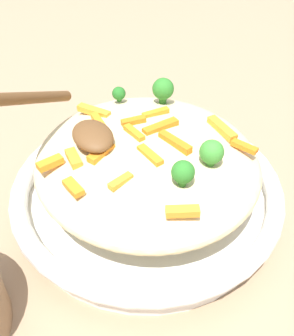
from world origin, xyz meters
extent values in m
plane|color=#9E7F60|center=(0.00, 0.00, 0.00)|extent=(2.40, 2.40, 0.00)
cylinder|color=white|center=(0.00, 0.00, 0.01)|extent=(0.28, 0.28, 0.02)
torus|color=white|center=(0.00, 0.00, 0.03)|extent=(0.31, 0.31, 0.02)
torus|color=black|center=(0.00, 0.00, 0.04)|extent=(0.30, 0.30, 0.00)
ellipsoid|color=beige|center=(0.00, 0.00, 0.07)|extent=(0.25, 0.24, 0.06)
cube|color=orange|center=(0.03, -0.01, 0.10)|extent=(0.03, 0.01, 0.01)
cube|color=orange|center=(-0.01, -0.10, 0.10)|extent=(0.01, 0.03, 0.01)
cube|color=orange|center=(0.00, -0.05, 0.10)|extent=(0.02, 0.03, 0.01)
cube|color=orange|center=(-0.04, 0.03, 0.10)|extent=(0.01, 0.03, 0.01)
cube|color=orange|center=(-0.03, 0.00, 0.10)|extent=(0.01, 0.03, 0.01)
cube|color=orange|center=(0.05, -0.05, 0.10)|extent=(0.01, 0.03, 0.01)
cube|color=orange|center=(-0.08, -0.03, 0.10)|extent=(0.04, 0.03, 0.01)
cube|color=orange|center=(0.05, 0.09, 0.10)|extent=(0.03, 0.02, 0.01)
cube|color=orange|center=(-0.01, -0.08, 0.10)|extent=(0.03, 0.01, 0.01)
cube|color=orange|center=(0.02, 0.08, 0.10)|extent=(0.04, 0.01, 0.01)
cube|color=orange|center=(-0.05, -0.03, 0.10)|extent=(0.03, 0.01, 0.01)
cube|color=orange|center=(-0.01, 0.02, 0.10)|extent=(0.01, 0.04, 0.01)
cube|color=orange|center=(-0.01, -0.01, 0.10)|extent=(0.03, 0.01, 0.01)
cube|color=orange|center=(0.02, 0.02, 0.10)|extent=(0.04, 0.02, 0.01)
cube|color=orange|center=(0.10, -0.02, 0.10)|extent=(0.02, 0.03, 0.01)
cube|color=orange|center=(0.03, -0.09, 0.10)|extent=(0.03, 0.01, 0.01)
cylinder|color=#205B1C|center=(-0.09, 0.01, 0.10)|extent=(0.01, 0.01, 0.00)
sphere|color=#236B23|center=(-0.09, 0.01, 0.10)|extent=(0.02, 0.02, 0.02)
cylinder|color=#296820|center=(0.07, 0.00, 0.10)|extent=(0.01, 0.01, 0.01)
sphere|color=#2D7A28|center=(0.07, 0.00, 0.11)|extent=(0.02, 0.02, 0.02)
cylinder|color=#296820|center=(-0.07, 0.06, 0.10)|extent=(0.01, 0.01, 0.01)
sphere|color=#2D7A28|center=(-0.07, 0.06, 0.11)|extent=(0.03, 0.03, 0.03)
cylinder|color=#377928|center=(0.06, 0.04, 0.10)|extent=(0.01, 0.01, 0.01)
sphere|color=#3D8E33|center=(0.06, 0.04, 0.11)|extent=(0.02, 0.02, 0.02)
ellipsoid|color=brown|center=(-0.02, -0.05, 0.11)|extent=(0.06, 0.04, 0.02)
cylinder|color=brown|center=(-0.06, -0.10, 0.14)|extent=(0.10, 0.10, 0.08)
camera|label=1|loc=(0.30, -0.15, 0.35)|focal=42.30mm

